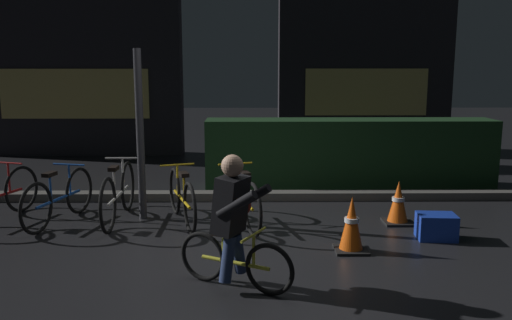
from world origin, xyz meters
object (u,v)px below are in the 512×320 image
traffic_cone_far (398,203)px  blue_crate (436,227)px  cyclist (234,221)px  parked_bike_right_mid (241,199)px  parked_bike_left_mid (59,198)px  traffic_cone_near (352,225)px  parked_bike_center_right (182,198)px  street_post (140,136)px  parked_bike_center_left (118,194)px

traffic_cone_far → blue_crate: traffic_cone_far is taller
blue_crate → cyclist: 2.75m
parked_bike_right_mid → blue_crate: (2.31, -0.58, -0.20)m
blue_crate → parked_bike_right_mid: bearing=165.8°
parked_bike_left_mid → parked_bike_right_mid: parked_bike_right_mid is taller
traffic_cone_near → blue_crate: 1.17m
cyclist → parked_bike_center_right: bearing=137.9°
traffic_cone_far → blue_crate: 0.71m
street_post → blue_crate: (3.63, -0.90, -0.97)m
parked_bike_center_right → street_post: bearing=50.6°
street_post → cyclist: size_ratio=1.80×
traffic_cone_near → parked_bike_right_mid: bearing=141.3°
parked_bike_right_mid → blue_crate: bearing=-121.0°
parked_bike_right_mid → cyclist: bearing=162.0°
parked_bike_center_right → parked_bike_center_left: bearing=65.0°
parked_bike_center_left → blue_crate: parked_bike_center_left is taller
parked_bike_center_right → traffic_cone_near: 2.28m
parked_bike_left_mid → cyclist: 3.11m
street_post → cyclist: (1.28, -2.24, -0.49)m
street_post → cyclist: bearing=-60.2°
parked_bike_right_mid → traffic_cone_far: size_ratio=2.85×
parked_bike_left_mid → traffic_cone_near: (3.59, -1.11, -0.04)m
blue_crate → cyclist: size_ratio=0.35×
parked_bike_center_right → traffic_cone_far: 2.80m
street_post → parked_bike_center_left: (-0.29, -0.12, -0.76)m
parked_bike_center_left → parked_bike_center_right: size_ratio=1.15×
parked_bike_right_mid → cyclist: 1.94m
street_post → traffic_cone_near: bearing=-27.0°
cyclist → street_post: bearing=147.9°
street_post → cyclist: 2.62m
parked_bike_left_mid → blue_crate: bearing=-84.9°
parked_bike_left_mid → parked_bike_center_right: parked_bike_left_mid is taller
parked_bike_center_right → traffic_cone_near: bearing=-137.3°
parked_bike_center_left → cyclist: 2.65m
parked_bike_left_mid → parked_bike_center_left: (0.75, 0.08, 0.03)m
street_post → parked_bike_right_mid: 1.56m
parked_bike_center_right → traffic_cone_far: bearing=-109.8°
traffic_cone_far → cyclist: bearing=-136.4°
parked_bike_right_mid → traffic_cone_near: 1.57m
parked_bike_center_left → parked_bike_right_mid: bearing=-96.9°
parked_bike_center_left → traffic_cone_far: bearing=-92.1°
street_post → parked_bike_right_mid: size_ratio=1.40×
street_post → traffic_cone_far: street_post is taller
parked_bike_right_mid → traffic_cone_near: (1.23, -0.98, -0.05)m
traffic_cone_near → traffic_cone_far: traffic_cone_near is taller
traffic_cone_far → cyclist: cyclist is taller
parked_bike_left_mid → traffic_cone_near: size_ratio=2.52×
parked_bike_right_mid → traffic_cone_far: bearing=-105.3°
parked_bike_left_mid → cyclist: size_ratio=1.26×
parked_bike_left_mid → parked_bike_right_mid: bearing=-79.3°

